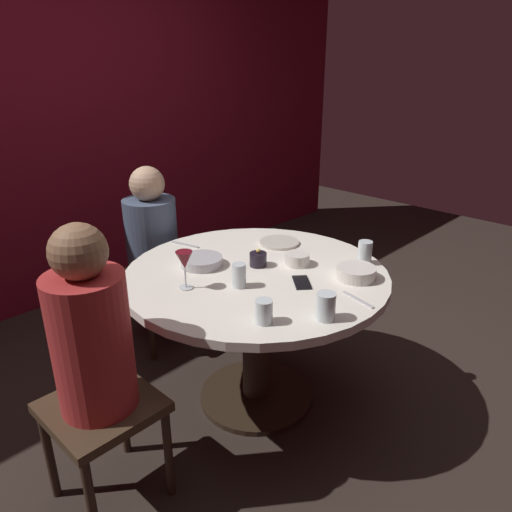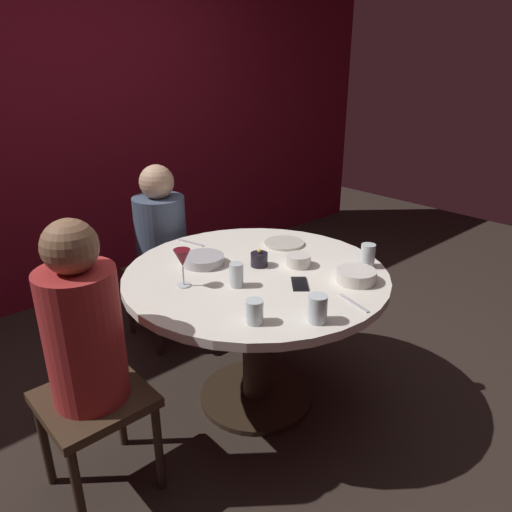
% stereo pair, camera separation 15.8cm
% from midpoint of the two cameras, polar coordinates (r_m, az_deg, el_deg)
% --- Properties ---
extents(ground_plane, '(8.00, 8.00, 0.00)m').
position_cam_midpoint_polar(ground_plane, '(2.71, -1.73, -16.39)').
color(ground_plane, '#2D231E').
extents(back_wall, '(6.00, 0.10, 2.60)m').
position_cam_midpoint_polar(back_wall, '(3.74, -23.55, 14.49)').
color(back_wall, maroon).
rests_on(back_wall, ground).
extents(dining_table, '(1.27, 1.27, 0.75)m').
position_cam_midpoint_polar(dining_table, '(2.39, -1.90, -5.43)').
color(dining_table, silver).
rests_on(dining_table, ground).
extents(seated_diner_left, '(0.40, 0.40, 1.20)m').
position_cam_midpoint_polar(seated_diner_left, '(1.90, -21.16, -9.74)').
color(seated_diner_left, '#3F2D1E').
rests_on(seated_diner_left, ground).
extents(seated_diner_back, '(0.40, 0.40, 1.13)m').
position_cam_midpoint_polar(seated_diner_back, '(2.98, -13.76, 2.22)').
color(seated_diner_back, '#3F2D1E').
rests_on(seated_diner_back, ground).
extents(candle_holder, '(0.09, 0.09, 0.09)m').
position_cam_midpoint_polar(candle_holder, '(2.37, -1.65, -0.41)').
color(candle_holder, black).
rests_on(candle_holder, dining_table).
extents(wine_glass, '(0.08, 0.08, 0.18)m').
position_cam_midpoint_polar(wine_glass, '(2.14, -10.59, -0.70)').
color(wine_glass, silver).
rests_on(wine_glass, dining_table).
extents(dinner_plate, '(0.22, 0.22, 0.01)m').
position_cam_midpoint_polar(dinner_plate, '(2.66, 1.08, 1.59)').
color(dinner_plate, beige).
rests_on(dinner_plate, dining_table).
extents(cell_phone, '(0.15, 0.15, 0.01)m').
position_cam_midpoint_polar(cell_phone, '(2.20, 3.40, -3.18)').
color(cell_phone, black).
rests_on(cell_phone, dining_table).
extents(bowl_serving_large, '(0.21, 0.21, 0.05)m').
position_cam_midpoint_polar(bowl_serving_large, '(2.40, -8.33, -0.65)').
color(bowl_serving_large, '#B7B7BC').
rests_on(bowl_serving_large, dining_table).
extents(bowl_salad_center, '(0.12, 0.12, 0.06)m').
position_cam_midpoint_polar(bowl_salad_center, '(2.39, 3.03, -0.39)').
color(bowl_salad_center, silver).
rests_on(bowl_salad_center, dining_table).
extents(bowl_small_white, '(0.18, 0.18, 0.06)m').
position_cam_midpoint_polar(bowl_small_white, '(2.27, 9.85, -1.99)').
color(bowl_small_white, silver).
rests_on(bowl_small_white, dining_table).
extents(cup_near_candle, '(0.07, 0.07, 0.10)m').
position_cam_midpoint_polar(cup_near_candle, '(1.86, -1.50, -6.64)').
color(cup_near_candle, silver).
rests_on(cup_near_candle, dining_table).
extents(cup_by_left_diner, '(0.06, 0.06, 0.11)m').
position_cam_midpoint_polar(cup_by_left_diner, '(2.15, -4.11, -2.35)').
color(cup_by_left_diner, silver).
rests_on(cup_by_left_diner, dining_table).
extents(cup_by_right_diner, '(0.08, 0.08, 0.11)m').
position_cam_midpoint_polar(cup_by_right_diner, '(1.89, 5.92, -6.00)').
color(cup_by_right_diner, silver).
rests_on(cup_by_right_diner, dining_table).
extents(cup_center_front, '(0.07, 0.07, 0.12)m').
position_cam_midpoint_polar(cup_center_front, '(2.43, 10.98, 0.37)').
color(cup_center_front, silver).
rests_on(cup_center_front, dining_table).
extents(fork_near_plate, '(0.06, 0.18, 0.01)m').
position_cam_midpoint_polar(fork_near_plate, '(2.08, 9.87, -5.14)').
color(fork_near_plate, '#B7B7BC').
rests_on(fork_near_plate, dining_table).
extents(knife_near_plate, '(0.06, 0.18, 0.01)m').
position_cam_midpoint_polar(knife_near_plate, '(2.68, -10.05, 1.32)').
color(knife_near_plate, '#B7B7BC').
rests_on(knife_near_plate, dining_table).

